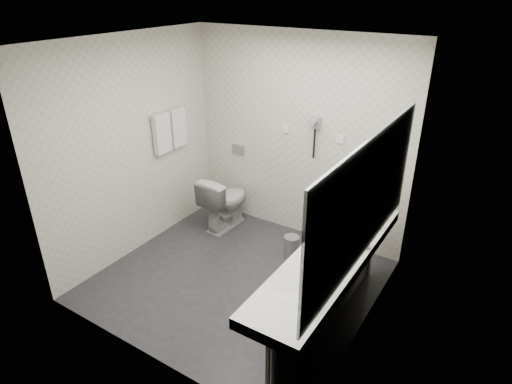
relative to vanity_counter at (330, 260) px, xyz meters
The scene contains 31 objects.
floor 1.39m from the vanity_counter, 169.92° to the left, with size 2.80×2.80×0.00m, color #242428.
ceiling 2.05m from the vanity_counter, 169.92° to the left, with size 2.80×2.80×0.00m, color silver.
wall_back 1.93m from the vanity_counter, 126.87° to the left, with size 2.80×2.80×0.00m, color beige.
wall_front 1.64m from the vanity_counter, 135.64° to the right, with size 2.80×2.80×0.00m, color beige.
wall_left 2.57m from the vanity_counter, behind, with size 2.60×2.60×0.00m, color beige.
wall_right 0.56m from the vanity_counter, 36.03° to the left, with size 2.60×2.60×0.00m, color beige.
vanity_counter is the anchor object (origin of this frame).
vanity_panel 0.43m from the vanity_counter, ahead, with size 0.03×2.15×0.75m, color gray.
vanity_post_near 1.12m from the vanity_counter, 86.97° to the right, with size 0.06×0.06×0.75m, color silver.
vanity_post_far 1.12m from the vanity_counter, 86.97° to the left, with size 0.06×0.06×0.75m, color silver.
mirror 0.70m from the vanity_counter, ahead, with size 0.02×2.20×1.05m, color #B2BCC6.
basin_near 0.65m from the vanity_counter, 90.00° to the right, with size 0.40×0.31×0.05m, color silver.
basin_far 0.65m from the vanity_counter, 90.00° to the left, with size 0.40×0.31×0.05m, color silver.
faucet_near 0.69m from the vanity_counter, 73.30° to the right, with size 0.04×0.04×0.15m, color silver.
faucet_far 0.69m from the vanity_counter, 73.30° to the left, with size 0.04×0.04×0.15m, color silver.
soap_bottle_a 0.19m from the vanity_counter, 58.80° to the left, with size 0.04×0.04×0.09m, color beige.
soap_bottle_b 0.12m from the vanity_counter, 103.62° to the left, with size 0.06×0.06×0.08m, color beige.
glass_left 0.37m from the vanity_counter, 48.89° to the left, with size 0.06×0.06×0.10m, color silver.
glass_right 0.34m from the vanity_counter, 61.49° to the left, with size 0.05×0.05×0.10m, color silver.
toilet 2.26m from the vanity_counter, 150.62° to the left, with size 0.41×0.72×0.73m, color silver.
flush_plate 2.48m from the vanity_counter, 143.06° to the left, with size 0.18×0.02×0.12m, color #B2B5BA.
pedal_bin 1.41m from the vanity_counter, 132.42° to the left, with size 0.18×0.18×0.25m, color #B2B5BA.
bin_lid 1.36m from the vanity_counter, 132.42° to the left, with size 0.18×0.18×0.01m, color #B2B5BA.
towel_rail 2.69m from the vanity_counter, 163.14° to the left, with size 0.02×0.02×0.62m, color silver.
towel_near 2.59m from the vanity_counter, 166.10° to the left, with size 0.07×0.24×0.48m, color silver.
towel_far 2.67m from the vanity_counter, 160.15° to the left, with size 0.07×0.24×0.48m, color silver.
dryer_cradle 1.85m from the vanity_counter, 120.76° to the left, with size 0.10×0.04×0.14m, color gray.
dryer_barrel 1.81m from the vanity_counter, 122.01° to the left, with size 0.08×0.08×0.14m, color gray.
dryer_cord 1.76m from the vanity_counter, 121.02° to the left, with size 0.02×0.02×0.35m, color black.
switch_plate_a 2.04m from the vanity_counter, 130.59° to the left, with size 0.09×0.02×0.09m, color silver.
switch_plate_b 1.69m from the vanity_counter, 111.13° to the left, with size 0.09×0.02×0.09m, color silver.
Camera 1 is at (2.28, -3.19, 2.97)m, focal length 30.76 mm.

